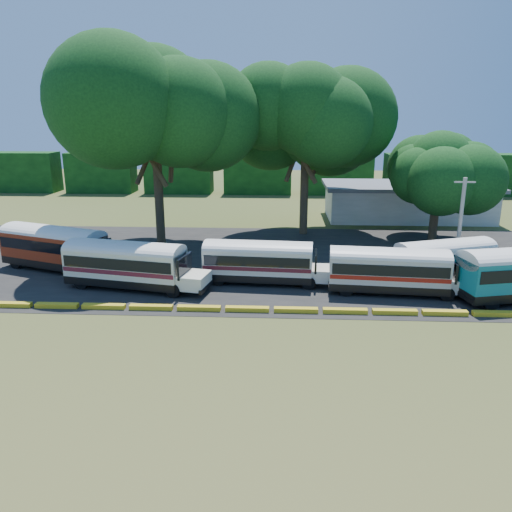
{
  "coord_description": "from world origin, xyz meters",
  "views": [
    {
      "loc": [
        3.46,
        -27.57,
        11.82
      ],
      "look_at": [
        1.79,
        6.0,
        2.13
      ],
      "focal_mm": 35.0,
      "sensor_mm": 36.0,
      "label": 1
    }
  ],
  "objects_px": {
    "bus_cream_west": "(128,262)",
    "tree_west": "(154,104)",
    "bus_red": "(56,245)",
    "bus_white_red": "(391,268)"
  },
  "relations": [
    {
      "from": "bus_cream_west",
      "to": "tree_west",
      "type": "xyz_separation_m",
      "value": [
        -0.5,
        11.66,
        10.6
      ]
    },
    {
      "from": "bus_white_red",
      "to": "tree_west",
      "type": "height_order",
      "value": "tree_west"
    },
    {
      "from": "bus_red",
      "to": "bus_white_red",
      "type": "height_order",
      "value": "bus_red"
    },
    {
      "from": "tree_west",
      "to": "bus_red",
      "type": "bearing_deg",
      "value": -129.34
    },
    {
      "from": "bus_red",
      "to": "tree_west",
      "type": "relative_size",
      "value": 0.61
    },
    {
      "from": "bus_white_red",
      "to": "tree_west",
      "type": "xyz_separation_m",
      "value": [
        -18.45,
        11.83,
        10.7
      ]
    },
    {
      "from": "bus_cream_west",
      "to": "tree_west",
      "type": "bearing_deg",
      "value": 103.67
    },
    {
      "from": "bus_red",
      "to": "bus_cream_west",
      "type": "height_order",
      "value": "bus_red"
    },
    {
      "from": "bus_red",
      "to": "tree_west",
      "type": "distance_m",
      "value": 14.5
    },
    {
      "from": "bus_white_red",
      "to": "tree_west",
      "type": "distance_m",
      "value": 24.39
    }
  ]
}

